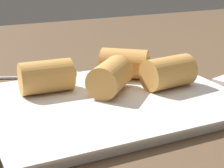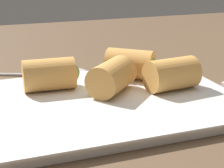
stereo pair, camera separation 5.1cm
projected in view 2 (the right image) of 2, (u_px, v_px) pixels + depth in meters
table_surface at (95, 113)px, 52.35cm from camera, size 180.00×140.00×2.00cm
serving_plate at (112, 102)px, 51.71cm from camera, size 33.59×25.63×1.50cm
roll_front_left at (174, 74)px, 53.71cm from camera, size 8.29×5.40×4.62cm
roll_front_right at (113, 76)px, 52.65cm from camera, size 8.42×8.39×4.62cm
roll_back_left at (52, 74)px, 53.49cm from camera, size 8.19×4.99×4.62cm
roll_back_right at (133, 64)px, 58.46cm from camera, size 8.55×8.17×4.62cm
spoon at (70, 73)px, 64.59cm from camera, size 16.26×8.08×1.42cm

